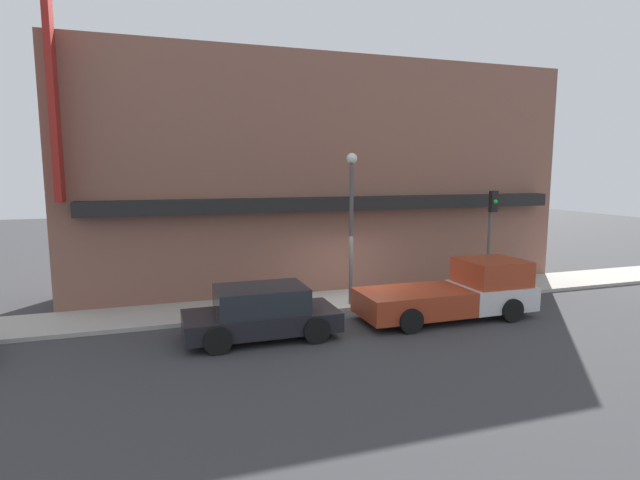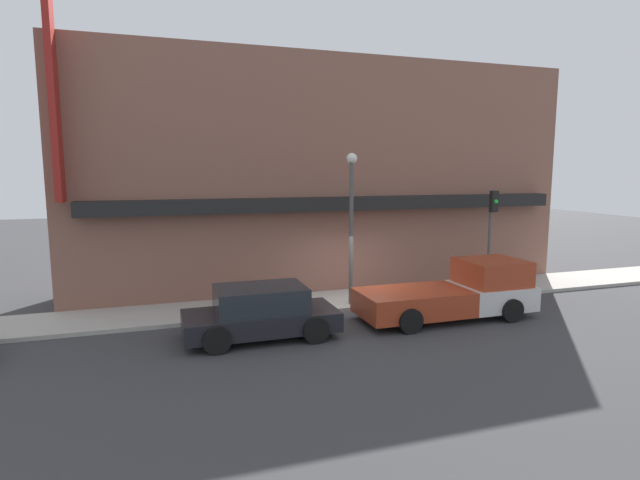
# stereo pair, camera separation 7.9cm
# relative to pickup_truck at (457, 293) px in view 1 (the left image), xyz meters

# --- Properties ---
(ground_plane) EXTENTS (80.00, 80.00, 0.00)m
(ground_plane) POSITION_rel_pickup_truck_xyz_m (-2.50, 1.67, -0.80)
(ground_plane) COLOR #38383A
(sidewalk) EXTENTS (36.00, 2.51, 0.13)m
(sidewalk) POSITION_rel_pickup_truck_xyz_m (-2.50, 2.92, -0.74)
(sidewalk) COLOR #ADA89E
(sidewalk) RESTS_ON ground
(building) EXTENTS (19.80, 3.80, 10.20)m
(building) POSITION_rel_pickup_truck_xyz_m (-2.51, 5.65, 3.69)
(building) COLOR brown
(building) RESTS_ON ground
(pickup_truck) EXTENTS (5.72, 2.24, 1.82)m
(pickup_truck) POSITION_rel_pickup_truck_xyz_m (0.00, 0.00, 0.00)
(pickup_truck) COLOR silver
(pickup_truck) RESTS_ON ground
(parked_car) EXTENTS (4.32, 2.11, 1.48)m
(parked_car) POSITION_rel_pickup_truck_xyz_m (-6.40, 0.00, -0.08)
(parked_car) COLOR black
(parked_car) RESTS_ON ground
(fire_hydrant) EXTENTS (0.20, 0.20, 0.66)m
(fire_hydrant) POSITION_rel_pickup_truck_xyz_m (-4.99, 2.37, -0.34)
(fire_hydrant) COLOR yellow
(fire_hydrant) RESTS_ON sidewalk
(street_lamp) EXTENTS (0.36, 0.36, 5.16)m
(street_lamp) POSITION_rel_pickup_truck_xyz_m (-2.82, 2.12, 2.58)
(street_lamp) COLOR #4C4C4C
(street_lamp) RESTS_ON sidewalk
(traffic_light) EXTENTS (0.28, 0.42, 3.82)m
(traffic_light) POSITION_rel_pickup_truck_xyz_m (3.02, 2.38, 1.95)
(traffic_light) COLOR #4C4C4C
(traffic_light) RESTS_ON sidewalk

